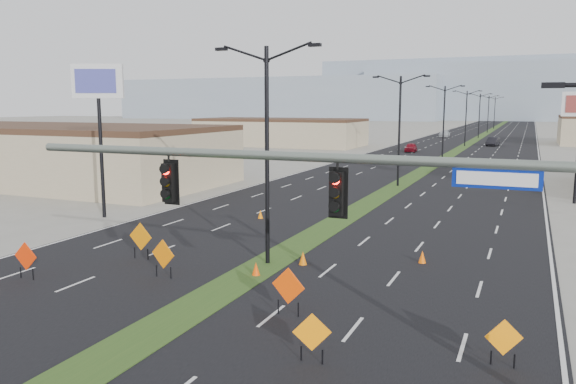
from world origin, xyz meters
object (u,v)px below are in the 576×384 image
at_px(car_left, 411,147).
at_px(cone_3, 260,214).
at_px(streetlight_2, 444,120).
at_px(car_far, 444,134).
at_px(streetlight_1, 399,127).
at_px(construction_sign_5, 504,339).
at_px(car_mid, 493,142).
at_px(cone_2, 422,257).
at_px(streetlight_6, 495,112).
at_px(cone_1, 303,258).
at_px(streetlight_4, 479,114).
at_px(streetlight_0, 267,149).
at_px(streetlight_5, 488,113).
at_px(cone_0, 256,269).
at_px(signal_mast, 411,216).
at_px(construction_sign_2, 141,238).
at_px(construction_sign_4, 288,287).
at_px(pole_sign_west, 98,92).
at_px(streetlight_3, 466,116).
at_px(construction_sign_3, 312,334).
at_px(construction_sign_1, 163,255).
at_px(construction_sign_0, 26,258).

relative_size(car_left, cone_3, 7.21).
relative_size(streetlight_2, car_far, 1.94).
distance_m(streetlight_1, construction_sign_5, 36.77).
distance_m(car_mid, cone_2, 83.83).
bearing_deg(cone_2, construction_sign_5, -67.86).
height_order(streetlight_6, cone_1, streetlight_6).
bearing_deg(car_mid, streetlight_4, 107.84).
xyz_separation_m(streetlight_0, streetlight_5, (0.00, 140.00, 0.00)).
bearing_deg(cone_2, cone_0, -141.98).
bearing_deg(signal_mast, streetlight_2, 97.39).
distance_m(car_left, car_mid, 22.50).
xyz_separation_m(construction_sign_2, cone_2, (12.65, 4.69, -0.76)).
height_order(streetlight_0, streetlight_1, same).
relative_size(streetlight_1, construction_sign_4, 5.69).
bearing_deg(pole_sign_west, streetlight_6, 60.23).
distance_m(streetlight_1, streetlight_4, 84.00).
relative_size(car_mid, construction_sign_5, 3.42).
distance_m(cone_2, pole_sign_west, 23.06).
xyz_separation_m(streetlight_1, construction_sign_5, (10.69, -34.88, -4.59)).
bearing_deg(cone_2, cone_3, 151.07).
distance_m(streetlight_3, car_mid, 7.14).
distance_m(construction_sign_2, cone_3, 11.22).
bearing_deg(construction_sign_5, car_mid, 74.71).
distance_m(construction_sign_4, cone_1, 6.48).
bearing_deg(construction_sign_3, streetlight_3, 71.58).
height_order(car_left, cone_3, car_left).
bearing_deg(streetlight_1, cone_2, -75.06).
bearing_deg(streetlight_6, streetlight_4, -90.00).
height_order(streetlight_1, car_left, streetlight_1).
relative_size(streetlight_4, construction_sign_2, 5.57).
bearing_deg(streetlight_3, streetlight_2, -90.00).
bearing_deg(cone_3, streetlight_2, 83.85).
distance_m(streetlight_2, construction_sign_2, 58.18).
bearing_deg(construction_sign_2, cone_0, 1.23).
bearing_deg(construction_sign_1, cone_0, 35.95).
relative_size(construction_sign_2, cone_0, 2.87).
bearing_deg(streetlight_6, streetlight_0, -90.00).
bearing_deg(streetlight_1, pole_sign_west, -123.64).
height_order(signal_mast, construction_sign_2, signal_mast).
distance_m(car_mid, car_far, 29.70).
xyz_separation_m(cone_2, pole_sign_west, (-21.49, 2.76, 7.91)).
height_order(car_mid, construction_sign_5, car_mid).
xyz_separation_m(construction_sign_0, construction_sign_2, (2.47, 4.56, 0.10)).
height_order(car_far, construction_sign_5, car_far).
xyz_separation_m(streetlight_6, pole_sign_west, (-14.81, -162.26, 2.80)).
relative_size(car_far, construction_sign_0, 3.16).
relative_size(streetlight_6, car_left, 2.39).
distance_m(car_left, car_far, 46.49).
height_order(streetlight_5, car_left, streetlight_5).
xyz_separation_m(construction_sign_4, pole_sign_west, (-18.32, 11.42, 7.17)).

